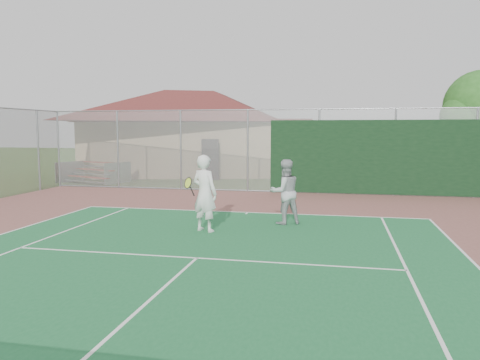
% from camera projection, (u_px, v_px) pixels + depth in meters
% --- Properties ---
extents(back_fence, '(20.08, 0.11, 3.53)m').
position_uv_depth(back_fence, '(321.00, 154.00, 19.29)').
color(back_fence, gray).
rests_on(back_fence, ground).
extents(clubhouse, '(15.47, 12.17, 5.90)m').
position_uv_depth(clubhouse, '(196.00, 124.00, 29.08)').
color(clubhouse, tan).
rests_on(clubhouse, ground).
extents(bleachers, '(3.33, 2.55, 1.04)m').
position_uv_depth(bleachers, '(93.00, 172.00, 23.49)').
color(bleachers, '#AB3B27').
rests_on(bleachers, ground).
extents(player_white_front, '(0.97, 0.85, 1.99)m').
position_uv_depth(player_white_front, '(204.00, 194.00, 12.07)').
color(player_white_front, silver).
rests_on(player_white_front, ground).
extents(player_grey_back, '(1.10, 1.03, 1.81)m').
position_uv_depth(player_grey_back, '(285.00, 192.00, 13.05)').
color(player_grey_back, '#A7AAAC').
rests_on(player_grey_back, ground).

